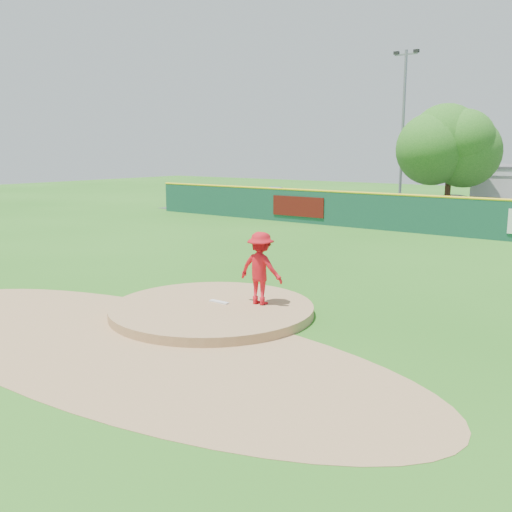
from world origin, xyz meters
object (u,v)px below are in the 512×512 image
Objects in this scene: pitcher at (261,268)px; deciduous_tree at (450,147)px; light_pole_left at (403,125)px; van at (457,207)px; playground_slide at (272,198)px.

deciduous_tree is (-2.98, 24.10, 3.32)m from pitcher.
deciduous_tree is 4.72m from light_pole_left.
deciduous_tree is (-0.38, -0.97, 3.78)m from van.
playground_slide is at bearing -174.71° from deciduous_tree.
light_pole_left is (-4.38, 1.03, 5.28)m from van.
light_pole_left reaches higher than deciduous_tree.
playground_slide is (-15.69, 22.93, -0.42)m from pitcher.
deciduous_tree is at bearing -179.19° from van.
playground_slide is 0.40× the size of deciduous_tree.
deciduous_tree is (12.71, 1.18, 3.74)m from playground_slide.
van is 13.26m from playground_slide.
pitcher is 24.51m from deciduous_tree.
pitcher is 0.68× the size of playground_slide.
playground_slide is at bearing 121.26° from van.
van is at bearing 68.87° from deciduous_tree.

